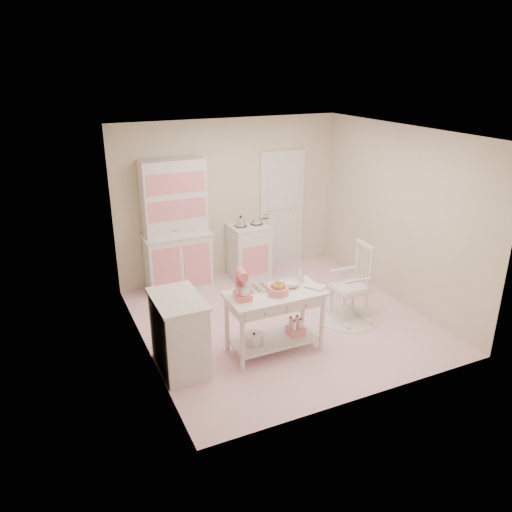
{
  "coord_description": "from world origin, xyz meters",
  "views": [
    {
      "loc": [
        -2.95,
        -5.49,
        3.4
      ],
      "look_at": [
        -0.47,
        -0.13,
        1.1
      ],
      "focal_mm": 35.0,
      "sensor_mm": 36.0,
      "label": 1
    }
  ],
  "objects_px": {
    "hutch": "(176,227)",
    "work_table": "(275,322)",
    "stove": "(249,251)",
    "stand_mixer": "(242,285)",
    "rocking_chair": "(350,282)",
    "bread_basket": "(278,291)",
    "base_cabinet": "(179,334)"
  },
  "relations": [
    {
      "from": "hutch",
      "to": "work_table",
      "type": "relative_size",
      "value": 1.73
    },
    {
      "from": "hutch",
      "to": "stove",
      "type": "height_order",
      "value": "hutch"
    },
    {
      "from": "work_table",
      "to": "stand_mixer",
      "type": "height_order",
      "value": "stand_mixer"
    },
    {
      "from": "rocking_chair",
      "to": "work_table",
      "type": "distance_m",
      "value": 1.39
    },
    {
      "from": "hutch",
      "to": "work_table",
      "type": "distance_m",
      "value": 2.44
    },
    {
      "from": "rocking_chair",
      "to": "bread_basket",
      "type": "xyz_separation_m",
      "value": [
        -1.32,
        -0.38,
        0.3
      ]
    },
    {
      "from": "stand_mixer",
      "to": "bread_basket",
      "type": "relative_size",
      "value": 1.36
    },
    {
      "from": "rocking_chair",
      "to": "work_table",
      "type": "bearing_deg",
      "value": -162.28
    },
    {
      "from": "hutch",
      "to": "rocking_chair",
      "type": "xyz_separation_m",
      "value": [
        1.89,
        -1.96,
        -0.49
      ]
    },
    {
      "from": "stand_mixer",
      "to": "bread_basket",
      "type": "xyz_separation_m",
      "value": [
        0.44,
        -0.07,
        -0.12
      ]
    },
    {
      "from": "stove",
      "to": "base_cabinet",
      "type": "relative_size",
      "value": 1.0
    },
    {
      "from": "rocking_chair",
      "to": "base_cabinet",
      "type": "bearing_deg",
      "value": -171.31
    },
    {
      "from": "base_cabinet",
      "to": "bread_basket",
      "type": "distance_m",
      "value": 1.27
    },
    {
      "from": "stove",
      "to": "stand_mixer",
      "type": "bearing_deg",
      "value": -115.75
    },
    {
      "from": "work_table",
      "to": "bread_basket",
      "type": "height_order",
      "value": "bread_basket"
    },
    {
      "from": "hutch",
      "to": "base_cabinet",
      "type": "bearing_deg",
      "value": -106.23
    },
    {
      "from": "base_cabinet",
      "to": "rocking_chair",
      "type": "xyz_separation_m",
      "value": [
        2.52,
        0.22,
        0.09
      ]
    },
    {
      "from": "hutch",
      "to": "bread_basket",
      "type": "xyz_separation_m",
      "value": [
        0.57,
        -2.34,
        -0.19
      ]
    },
    {
      "from": "rocking_chair",
      "to": "bread_basket",
      "type": "relative_size",
      "value": 4.4
    },
    {
      "from": "hutch",
      "to": "rocking_chair",
      "type": "relative_size",
      "value": 1.89
    },
    {
      "from": "bread_basket",
      "to": "base_cabinet",
      "type": "bearing_deg",
      "value": 172.08
    },
    {
      "from": "work_table",
      "to": "bread_basket",
      "type": "bearing_deg",
      "value": -68.2
    },
    {
      "from": "stove",
      "to": "work_table",
      "type": "xyz_separation_m",
      "value": [
        -0.65,
        -2.24,
        -0.06
      ]
    },
    {
      "from": "base_cabinet",
      "to": "work_table",
      "type": "height_order",
      "value": "base_cabinet"
    },
    {
      "from": "hutch",
      "to": "base_cabinet",
      "type": "xyz_separation_m",
      "value": [
        -0.63,
        -2.17,
        -0.58
      ]
    },
    {
      "from": "work_table",
      "to": "stand_mixer",
      "type": "bearing_deg",
      "value": 177.27
    },
    {
      "from": "stove",
      "to": "base_cabinet",
      "type": "xyz_separation_m",
      "value": [
        -1.83,
        -2.12,
        0.0
      ]
    },
    {
      "from": "work_table",
      "to": "base_cabinet",
      "type": "bearing_deg",
      "value": 174.34
    },
    {
      "from": "stand_mixer",
      "to": "hutch",
      "type": "bearing_deg",
      "value": 101.06
    },
    {
      "from": "hutch",
      "to": "base_cabinet",
      "type": "distance_m",
      "value": 2.34
    },
    {
      "from": "bread_basket",
      "to": "work_table",
      "type": "bearing_deg",
      "value": 111.8
    },
    {
      "from": "stove",
      "to": "stand_mixer",
      "type": "xyz_separation_m",
      "value": [
        -1.07,
        -2.22,
        0.51
      ]
    }
  ]
}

